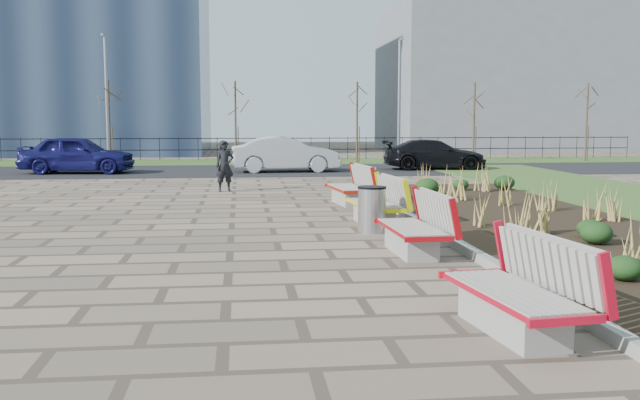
{
  "coord_description": "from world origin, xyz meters",
  "views": [
    {
      "loc": [
        0.19,
        -8.65,
        2.25
      ],
      "look_at": [
        1.5,
        3.0,
        0.9
      ],
      "focal_mm": 40.0,
      "sensor_mm": 36.0,
      "label": 1
    }
  ],
  "objects": [
    {
      "name": "ground",
      "position": [
        0.0,
        0.0,
        0.0
      ],
      "size": [
        120.0,
        120.0,
        0.0
      ],
      "primitive_type": "plane",
      "color": "#7F6957",
      "rests_on": "ground"
    },
    {
      "name": "planting_bed",
      "position": [
        6.25,
        5.0,
        0.05
      ],
      "size": [
        4.5,
        18.0,
        0.1
      ],
      "primitive_type": "cube",
      "color": "black",
      "rests_on": "ground"
    },
    {
      "name": "planting_curb",
      "position": [
        3.92,
        5.0,
        0.07
      ],
      "size": [
        0.16,
        18.0,
        0.15
      ],
      "primitive_type": "cube",
      "color": "gray",
      "rests_on": "ground"
    },
    {
      "name": "grass_verge_far",
      "position": [
        0.0,
        28.0,
        0.02
      ],
      "size": [
        80.0,
        5.0,
        0.04
      ],
      "primitive_type": "cube",
      "color": "#33511E",
      "rests_on": "ground"
    },
    {
      "name": "road",
      "position": [
        0.0,
        22.0,
        0.01
      ],
      "size": [
        80.0,
        7.0,
        0.02
      ],
      "primitive_type": "cube",
      "color": "black",
      "rests_on": "ground"
    },
    {
      "name": "bench_a",
      "position": [
        3.0,
        -1.64,
        0.5
      ],
      "size": [
        1.14,
        2.19,
        1.0
      ],
      "primitive_type": null,
      "rotation": [
        0.0,
        0.0,
        0.12
      ],
      "color": "red",
      "rests_on": "ground"
    },
    {
      "name": "bench_b",
      "position": [
        3.0,
        2.8,
        0.5
      ],
      "size": [
        0.98,
        2.13,
        1.0
      ],
      "primitive_type": null,
      "rotation": [
        0.0,
        0.0,
        0.04
      ],
      "color": "#AA0B12",
      "rests_on": "ground"
    },
    {
      "name": "bench_c",
      "position": [
        3.0,
        6.09,
        0.5
      ],
      "size": [
        1.07,
        2.17,
        1.0
      ],
      "primitive_type": null,
      "rotation": [
        0.0,
        0.0,
        0.08
      ],
      "color": "yellow",
      "rests_on": "ground"
    },
    {
      "name": "bench_d",
      "position": [
        3.0,
        9.73,
        0.5
      ],
      "size": [
        1.12,
        2.18,
        1.0
      ],
      "primitive_type": null,
      "rotation": [
        0.0,
        0.0,
        0.11
      ],
      "color": "#B81B0C",
      "rests_on": "ground"
    },
    {
      "name": "litter_bin",
      "position": [
        2.77,
        5.11,
        0.45
      ],
      "size": [
        0.55,
        0.55,
        0.89
      ],
      "primitive_type": "cylinder",
      "color": "#B2B2B7",
      "rests_on": "ground"
    },
    {
      "name": "pedestrian",
      "position": [
        -0.28,
        13.37,
        0.79
      ],
      "size": [
        0.65,
        0.51,
        1.57
      ],
      "primitive_type": "imported",
      "rotation": [
        0.0,
        0.0,
        0.26
      ],
      "color": "black",
      "rests_on": "ground"
    },
    {
      "name": "car_blue",
      "position": [
        -6.38,
        21.2,
        0.79
      ],
      "size": [
        4.66,
        2.18,
        1.54
      ],
      "primitive_type": "imported",
      "rotation": [
        0.0,
        0.0,
        1.49
      ],
      "color": "#11114C",
      "rests_on": "road"
    },
    {
      "name": "car_silver",
      "position": [
        2.08,
        21.05,
        0.76
      ],
      "size": [
        4.55,
        1.75,
        1.48
      ],
      "primitive_type": "imported",
      "rotation": [
        0.0,
        0.0,
        1.61
      ],
      "color": "#A2A6AA",
      "rests_on": "road"
    },
    {
      "name": "car_black",
      "position": [
        8.65,
        21.73,
        0.67
      ],
      "size": [
        4.63,
        2.23,
        1.3
      ],
      "primitive_type": "imported",
      "rotation": [
        0.0,
        0.0,
        1.48
      ],
      "color": "black",
      "rests_on": "road"
    },
    {
      "name": "tree_b",
      "position": [
        -6.0,
        26.5,
        2.04
      ],
      "size": [
        1.4,
        1.4,
        4.0
      ],
      "primitive_type": null,
      "color": "#4C3D2D",
      "rests_on": "grass_verge_far"
    },
    {
      "name": "tree_c",
      "position": [
        0.0,
        26.5,
        2.04
      ],
      "size": [
        1.4,
        1.4,
        4.0
      ],
      "primitive_type": null,
      "color": "#4C3D2D",
      "rests_on": "grass_verge_far"
    },
    {
      "name": "tree_d",
      "position": [
        6.0,
        26.5,
        2.04
      ],
      "size": [
        1.4,
        1.4,
        4.0
      ],
      "primitive_type": null,
      "color": "#4C3D2D",
      "rests_on": "grass_verge_far"
    },
    {
      "name": "tree_e",
      "position": [
        12.0,
        26.5,
        2.04
      ],
      "size": [
        1.4,
        1.4,
        4.0
      ],
      "primitive_type": null,
      "color": "#4C3D2D",
      "rests_on": "grass_verge_far"
    },
    {
      "name": "tree_f",
      "position": [
        18.0,
        26.5,
        2.04
      ],
      "size": [
        1.4,
        1.4,
        4.0
      ],
      "primitive_type": null,
      "color": "#4C3D2D",
      "rests_on": "grass_verge_far"
    },
    {
      "name": "lamp_west",
      "position": [
        -6.0,
        26.0,
        3.04
      ],
      "size": [
        0.24,
        0.6,
        6.0
      ],
      "primitive_type": null,
      "color": "gray",
      "rests_on": "grass_verge_far"
    },
    {
      "name": "lamp_east",
      "position": [
        8.0,
        26.0,
        3.04
      ],
      "size": [
        0.24,
        0.6,
        6.0
      ],
      "primitive_type": null,
      "color": "gray",
      "rests_on": "grass_verge_far"
    },
    {
      "name": "railing_fence",
      "position": [
        0.0,
        29.5,
        0.64
      ],
      "size": [
        44.0,
        0.1,
        1.2
      ],
      "primitive_type": null,
      "color": "black",
      "rests_on": "grass_verge_far"
    },
    {
      "name": "building_grey",
      "position": [
        20.0,
        42.0,
        5.0
      ],
      "size": [
        18.0,
        12.0,
        10.0
      ],
      "primitive_type": "cube",
      "color": "slate",
      "rests_on": "ground"
    }
  ]
}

